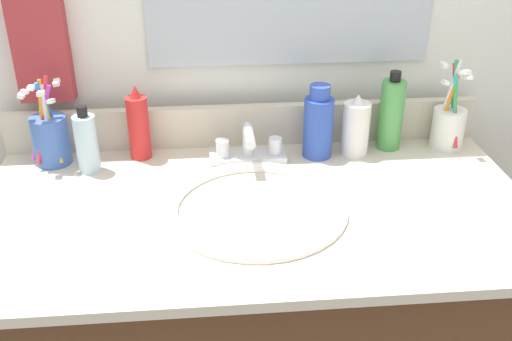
{
  "coord_description": "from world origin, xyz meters",
  "views": [
    {
      "loc": [
        -0.08,
        -0.92,
        1.33
      ],
      "look_at": [
        0.0,
        0.0,
        0.84
      ],
      "focal_mm": 41.47,
      "sensor_mm": 36.0,
      "label": 1
    }
  ],
  "objects": [
    {
      "name": "countertop",
      "position": [
        0.0,
        0.0,
        0.76
      ],
      "size": [
        1.02,
        0.55,
        0.02
      ],
      "primitive_type": "cube",
      "color": "beige",
      "rests_on": "vanity_cabinet"
    },
    {
      "name": "backsplash",
      "position": [
        0.0,
        0.26,
        0.81
      ],
      "size": [
        1.02,
        0.02,
        0.09
      ],
      "primitive_type": "cube",
      "color": "beige",
      "rests_on": "countertop"
    },
    {
      "name": "back_wall",
      "position": [
        0.0,
        0.32,
        0.65
      ],
      "size": [
        2.12,
        0.04,
        1.3
      ],
      "primitive_type": "cube",
      "color": "silver",
      "rests_on": "ground_plane"
    },
    {
      "name": "hand_towel",
      "position": [
        -0.41,
        0.28,
        0.99
      ],
      "size": [
        0.11,
        0.04,
        0.22
      ],
      "primitive_type": "cube",
      "color": "#A53338"
    },
    {
      "name": "sink_basin",
      "position": [
        0.0,
        -0.02,
        0.74
      ],
      "size": [
        0.33,
        0.33,
        0.11
      ],
      "color": "white",
      "rests_on": "countertop"
    },
    {
      "name": "faucet",
      "position": [
        0.0,
        0.17,
        0.79
      ],
      "size": [
        0.16,
        0.1,
        0.08
      ],
      "color": "silver",
      "rests_on": "countertop"
    },
    {
      "name": "bottle_spray_red",
      "position": [
        -0.22,
        0.22,
        0.84
      ],
      "size": [
        0.04,
        0.04,
        0.16
      ],
      "color": "red",
      "rests_on": "countertop"
    },
    {
      "name": "bottle_shampoo_blue",
      "position": [
        0.15,
        0.19,
        0.84
      ],
      "size": [
        0.06,
        0.06,
        0.16
      ],
      "color": "#2D4CB2",
      "rests_on": "countertop"
    },
    {
      "name": "bottle_lotion_white",
      "position": [
        0.23,
        0.19,
        0.83
      ],
      "size": [
        0.06,
        0.06,
        0.13
      ],
      "color": "white",
      "rests_on": "countertop"
    },
    {
      "name": "bottle_gel_clear",
      "position": [
        -0.32,
        0.16,
        0.83
      ],
      "size": [
        0.04,
        0.04,
        0.14
      ],
      "color": "silver",
      "rests_on": "countertop"
    },
    {
      "name": "bottle_toner_green",
      "position": [
        0.31,
        0.22,
        0.84
      ],
      "size": [
        0.05,
        0.05,
        0.17
      ],
      "color": "#4C9E4C",
      "rests_on": "countertop"
    },
    {
      "name": "cup_blue_plastic",
      "position": [
        -0.4,
        0.2,
        0.82
      ],
      "size": [
        0.08,
        0.09,
        0.19
      ],
      "color": "#3F66B7",
      "rests_on": "countertop"
    },
    {
      "name": "cup_white_ceramic",
      "position": [
        0.44,
        0.21,
        0.82
      ],
      "size": [
        0.07,
        0.09,
        0.2
      ],
      "color": "white",
      "rests_on": "countertop"
    }
  ]
}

